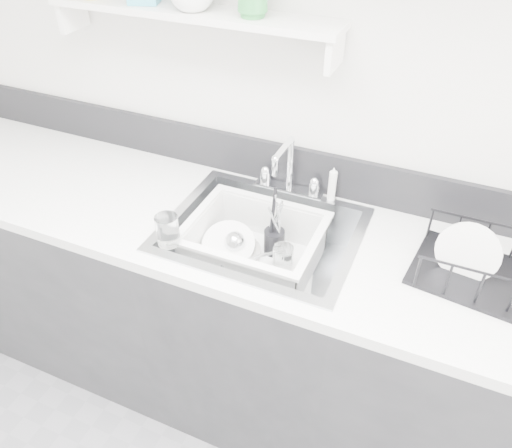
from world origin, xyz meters
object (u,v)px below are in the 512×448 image
at_px(sink, 262,250).
at_px(counter_run, 261,322).
at_px(wash_tub, 254,246).
at_px(dish_rack, 483,261).

bearing_deg(sink, counter_run, 0.00).
xyz_separation_m(sink, wash_tub, (-0.03, 0.00, 0.01)).
bearing_deg(counter_run, sink, 0.00).
relative_size(counter_run, dish_rack, 8.64).
bearing_deg(sink, wash_tub, 179.16).
bearing_deg(counter_run, dish_rack, 3.93).
height_order(counter_run, wash_tub, wash_tub).
height_order(wash_tub, dish_rack, dish_rack).
bearing_deg(wash_tub, dish_rack, 3.73).
xyz_separation_m(counter_run, dish_rack, (0.68, 0.05, 0.52)).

